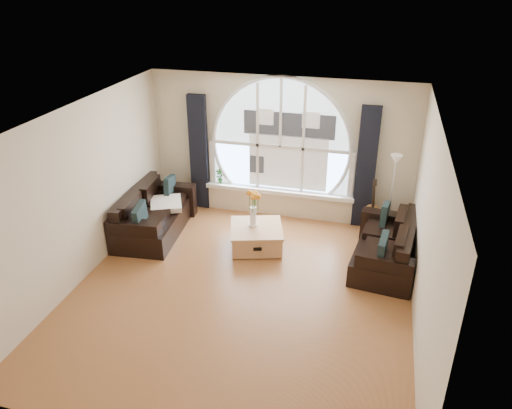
# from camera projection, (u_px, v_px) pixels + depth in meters

# --- Properties ---
(ground) EXTENTS (5.00, 5.50, 0.01)m
(ground) POSITION_uv_depth(u_px,v_px,m) (241.00, 292.00, 7.50)
(ground) COLOR brown
(ground) RESTS_ON ground
(ceiling) EXTENTS (5.00, 5.50, 0.01)m
(ceiling) POSITION_uv_depth(u_px,v_px,m) (238.00, 119.00, 6.31)
(ceiling) COLOR silver
(ceiling) RESTS_ON ground
(wall_back) EXTENTS (5.00, 0.01, 2.70)m
(wall_back) POSITION_uv_depth(u_px,v_px,m) (281.00, 148.00, 9.29)
(wall_back) COLOR beige
(wall_back) RESTS_ON ground
(wall_front) EXTENTS (5.00, 0.01, 2.70)m
(wall_front) POSITION_uv_depth(u_px,v_px,m) (155.00, 345.00, 4.51)
(wall_front) COLOR beige
(wall_front) RESTS_ON ground
(wall_left) EXTENTS (0.01, 5.50, 2.70)m
(wall_left) POSITION_uv_depth(u_px,v_px,m) (81.00, 194.00, 7.47)
(wall_left) COLOR beige
(wall_left) RESTS_ON ground
(wall_right) EXTENTS (0.01, 5.50, 2.70)m
(wall_right) POSITION_uv_depth(u_px,v_px,m) (427.00, 235.00, 6.34)
(wall_right) COLOR beige
(wall_right) RESTS_ON ground
(attic_slope) EXTENTS (0.92, 5.50, 0.72)m
(attic_slope) POSITION_uv_depth(u_px,v_px,m) (414.00, 160.00, 5.96)
(attic_slope) COLOR silver
(attic_slope) RESTS_ON ground
(arched_window) EXTENTS (2.60, 0.06, 2.15)m
(arched_window) POSITION_uv_depth(u_px,v_px,m) (281.00, 135.00, 9.14)
(arched_window) COLOR silver
(arched_window) RESTS_ON wall_back
(window_sill) EXTENTS (2.90, 0.22, 0.08)m
(window_sill) POSITION_uv_depth(u_px,v_px,m) (279.00, 191.00, 9.57)
(window_sill) COLOR white
(window_sill) RESTS_ON wall_back
(window_frame) EXTENTS (2.76, 0.08, 2.15)m
(window_frame) POSITION_uv_depth(u_px,v_px,m) (280.00, 135.00, 9.12)
(window_frame) COLOR white
(window_frame) RESTS_ON wall_back
(neighbor_house) EXTENTS (1.70, 0.02, 1.50)m
(neighbor_house) POSITION_uv_depth(u_px,v_px,m) (288.00, 142.00, 9.15)
(neighbor_house) COLOR silver
(neighbor_house) RESTS_ON wall_back
(curtain_left) EXTENTS (0.35, 0.12, 2.30)m
(curtain_left) POSITION_uv_depth(u_px,v_px,m) (199.00, 153.00, 9.64)
(curtain_left) COLOR black
(curtain_left) RESTS_ON ground
(curtain_right) EXTENTS (0.35, 0.12, 2.30)m
(curtain_right) POSITION_uv_depth(u_px,v_px,m) (366.00, 168.00, 8.91)
(curtain_right) COLOR black
(curtain_right) RESTS_ON ground
(sofa_left) EXTENTS (1.08, 1.91, 0.82)m
(sofa_left) POSITION_uv_depth(u_px,v_px,m) (155.00, 213.00, 8.98)
(sofa_left) COLOR black
(sofa_left) RESTS_ON ground
(sofa_right) EXTENTS (1.06, 1.81, 0.76)m
(sofa_right) POSITION_uv_depth(u_px,v_px,m) (385.00, 243.00, 8.01)
(sofa_right) COLOR black
(sofa_right) RESTS_ON ground
(coffee_chest) EXTENTS (1.10, 1.10, 0.43)m
(coffee_chest) POSITION_uv_depth(u_px,v_px,m) (256.00, 236.00, 8.59)
(coffee_chest) COLOR #AE7D51
(coffee_chest) RESTS_ON ground
(throw_blanket) EXTENTS (0.73, 0.73, 0.10)m
(throw_blanket) POSITION_uv_depth(u_px,v_px,m) (166.00, 204.00, 9.09)
(throw_blanket) COLOR silver
(throw_blanket) RESTS_ON sofa_left
(vase_flowers) EXTENTS (0.24, 0.24, 0.70)m
(vase_flowers) POSITION_uv_depth(u_px,v_px,m) (253.00, 205.00, 8.40)
(vase_flowers) COLOR white
(vase_flowers) RESTS_ON coffee_chest
(floor_lamp) EXTENTS (0.24, 0.24, 1.60)m
(floor_lamp) POSITION_uv_depth(u_px,v_px,m) (391.00, 198.00, 8.61)
(floor_lamp) COLOR #B2B2B2
(floor_lamp) RESTS_ON ground
(guitar) EXTENTS (0.41, 0.32, 1.06)m
(guitar) POSITION_uv_depth(u_px,v_px,m) (373.00, 204.00, 9.02)
(guitar) COLOR #9A652A
(guitar) RESTS_ON ground
(potted_plant) EXTENTS (0.19, 0.16, 0.30)m
(potted_plant) POSITION_uv_depth(u_px,v_px,m) (220.00, 176.00, 9.76)
(potted_plant) COLOR #1E6023
(potted_plant) RESTS_ON window_sill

